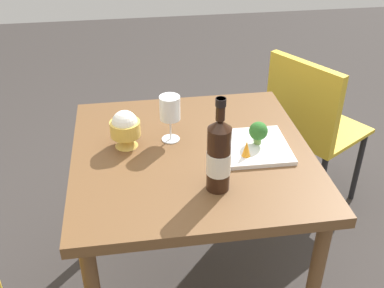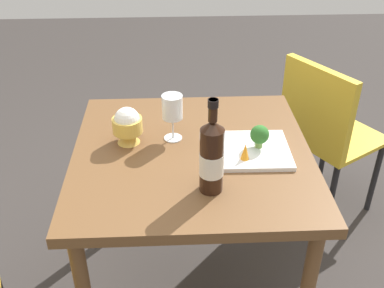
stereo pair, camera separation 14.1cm
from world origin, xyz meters
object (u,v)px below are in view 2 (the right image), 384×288
object	(u,v)px
broccoli_floret	(260,135)
carrot_garnish_right	(245,151)
chair_near_window	(323,126)
carrot_garnish_left	(263,132)
serving_plate	(254,150)
rice_bowl	(127,125)
wine_bottle	(212,156)
wine_glass	(172,108)

from	to	relation	value
broccoli_floret	carrot_garnish_right	size ratio (longest dim) A/B	1.42
chair_near_window	carrot_garnish_left	size ratio (longest dim) A/B	15.72
chair_near_window	carrot_garnish_right	world-z (taller)	chair_near_window
serving_plate	carrot_garnish_left	bearing A→B (deg)	148.39
chair_near_window	rice_bowl	xyz separation A→B (m)	(0.42, -0.89, 0.28)
wine_bottle	rice_bowl	bearing A→B (deg)	-136.47
chair_near_window	broccoli_floret	world-z (taller)	chair_near_window
wine_bottle	serving_plate	distance (m)	0.30
rice_bowl	carrot_garnish_left	distance (m)	0.50
rice_bowl	serving_plate	world-z (taller)	rice_bowl
wine_glass	broccoli_floret	size ratio (longest dim) A/B	2.09
chair_near_window	carrot_garnish_left	distance (m)	0.64
wine_glass	carrot_garnish_left	distance (m)	0.34
wine_bottle	carrot_garnish_right	xyz separation A→B (m)	(-0.14, 0.13, -0.08)
serving_plate	carrot_garnish_right	xyz separation A→B (m)	(0.07, -0.04, 0.04)
chair_near_window	carrot_garnish_right	distance (m)	0.79
chair_near_window	serving_plate	world-z (taller)	chair_near_window
broccoli_floret	carrot_garnish_left	bearing A→B (deg)	157.06
wine_bottle	broccoli_floret	distance (m)	0.29
rice_bowl	serving_plate	size ratio (longest dim) A/B	0.56
serving_plate	carrot_garnish_left	world-z (taller)	carrot_garnish_left
chair_near_window	wine_glass	xyz separation A→B (m)	(0.40, -0.72, 0.33)
wine_bottle	wine_glass	xyz separation A→B (m)	(-0.32, -0.12, 0.00)
serving_plate	broccoli_floret	size ratio (longest dim) A/B	2.97
chair_near_window	serving_plate	size ratio (longest dim) A/B	3.34
wine_bottle	wine_glass	size ratio (longest dim) A/B	1.79
chair_near_window	rice_bowl	bearing A→B (deg)	-96.47
wine_glass	serving_plate	size ratio (longest dim) A/B	0.70
broccoli_floret	carrot_garnish_right	world-z (taller)	broccoli_floret
broccoli_floret	carrot_garnish_left	distance (m)	0.07
chair_near_window	wine_glass	world-z (taller)	wine_glass
wine_glass	carrot_garnish_right	size ratio (longest dim) A/B	2.97
carrot_garnish_left	serving_plate	bearing A→B (deg)	-31.61
wine_bottle	rice_bowl	world-z (taller)	wine_bottle
serving_plate	rice_bowl	bearing A→B (deg)	-101.01
serving_plate	carrot_garnish_left	distance (m)	0.08
rice_bowl	carrot_garnish_right	size ratio (longest dim) A/B	2.35
broccoli_floret	wine_bottle	bearing A→B (deg)	-41.19
chair_near_window	serving_plate	bearing A→B (deg)	-72.13
broccoli_floret	wine_glass	bearing A→B (deg)	-107.71
wine_bottle	carrot_garnish_right	distance (m)	0.21
wine_bottle	carrot_garnish_left	world-z (taller)	wine_bottle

